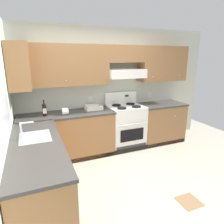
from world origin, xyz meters
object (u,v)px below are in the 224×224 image
(stove, at_px, (126,126))
(wine_bottle, at_px, (44,109))
(bowl, at_px, (94,108))
(paper_towel_roll, at_px, (65,111))

(stove, relative_size, wine_bottle, 3.69)
(stove, xyz_separation_m, bowl, (-0.71, 0.08, 0.46))
(wine_bottle, relative_size, bowl, 0.97)
(wine_bottle, bearing_deg, stove, 1.09)
(stove, bearing_deg, paper_towel_roll, -176.47)
(bowl, bearing_deg, paper_towel_roll, -164.66)
(wine_bottle, distance_m, paper_towel_roll, 0.37)
(paper_towel_roll, bearing_deg, wine_bottle, 172.20)
(stove, bearing_deg, bowl, 173.15)
(stove, relative_size, bowl, 3.59)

